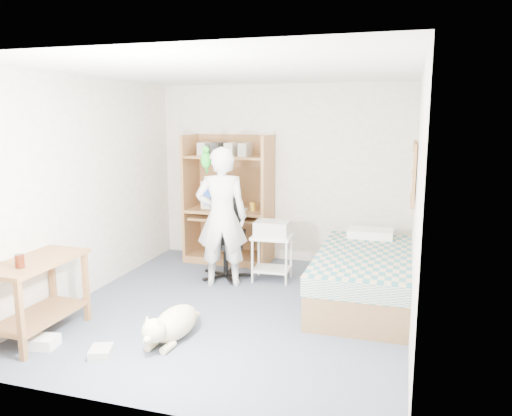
# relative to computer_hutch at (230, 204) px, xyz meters

# --- Properties ---
(floor) EXTENTS (4.00, 4.00, 0.00)m
(floor) POSITION_rel_computer_hutch_xyz_m (0.70, -1.74, -0.82)
(floor) COLOR #464E5F
(floor) RESTS_ON ground
(wall_back) EXTENTS (3.60, 0.02, 2.50)m
(wall_back) POSITION_rel_computer_hutch_xyz_m (0.70, 0.26, 0.43)
(wall_back) COLOR beige
(wall_back) RESTS_ON floor
(wall_right) EXTENTS (0.02, 4.00, 2.50)m
(wall_right) POSITION_rel_computer_hutch_xyz_m (2.50, -1.74, 0.43)
(wall_right) COLOR beige
(wall_right) RESTS_ON floor
(wall_left) EXTENTS (0.02, 4.00, 2.50)m
(wall_left) POSITION_rel_computer_hutch_xyz_m (-1.10, -1.74, 0.43)
(wall_left) COLOR beige
(wall_left) RESTS_ON floor
(ceiling) EXTENTS (3.60, 4.00, 0.02)m
(ceiling) POSITION_rel_computer_hutch_xyz_m (0.70, -1.74, 1.68)
(ceiling) COLOR white
(ceiling) RESTS_ON wall_back
(computer_hutch) EXTENTS (1.20, 0.63, 1.80)m
(computer_hutch) POSITION_rel_computer_hutch_xyz_m (0.00, 0.00, 0.00)
(computer_hutch) COLOR olive
(computer_hutch) RESTS_ON floor
(bed) EXTENTS (1.02, 2.02, 0.66)m
(bed) POSITION_rel_computer_hutch_xyz_m (2.00, -1.12, -0.53)
(bed) COLOR brown
(bed) RESTS_ON floor
(side_desk) EXTENTS (0.50, 1.00, 0.75)m
(side_desk) POSITION_rel_computer_hutch_xyz_m (-0.85, -2.94, -0.33)
(side_desk) COLOR brown
(side_desk) RESTS_ON floor
(corkboard) EXTENTS (0.04, 0.94, 0.66)m
(corkboard) POSITION_rel_computer_hutch_xyz_m (2.47, -0.84, 0.63)
(corkboard) COLOR #A07347
(corkboard) RESTS_ON wall_right
(office_chair) EXTENTS (0.58, 0.59, 1.03)m
(office_chair) POSITION_rel_computer_hutch_xyz_m (0.21, -0.74, -0.45)
(office_chair) COLOR black
(office_chair) RESTS_ON floor
(person) EXTENTS (0.71, 0.57, 1.70)m
(person) POSITION_rel_computer_hutch_xyz_m (0.28, -1.05, 0.03)
(person) COLOR silver
(person) RESTS_ON floor
(parrot) EXTENTS (0.13, 0.22, 0.34)m
(parrot) POSITION_rel_computer_hutch_xyz_m (0.08, -1.03, 0.74)
(parrot) COLOR #148D14
(parrot) RESTS_ON person
(dog) EXTENTS (0.35, 0.95, 0.36)m
(dog) POSITION_rel_computer_hutch_xyz_m (0.39, -2.65, -0.67)
(dog) COLOR beige
(dog) RESTS_ON floor
(printer_cart) EXTENTS (0.51, 0.41, 0.59)m
(printer_cart) POSITION_rel_computer_hutch_xyz_m (0.82, -0.71, -0.43)
(printer_cart) COLOR white
(printer_cart) RESTS_ON floor
(printer) EXTENTS (0.43, 0.34, 0.18)m
(printer) POSITION_rel_computer_hutch_xyz_m (0.82, -0.71, -0.14)
(printer) COLOR #BBBBB6
(printer) RESTS_ON printer_cart
(crt_monitor) EXTENTS (0.46, 0.48, 0.39)m
(crt_monitor) POSITION_rel_computer_hutch_xyz_m (-0.17, 0.01, 0.14)
(crt_monitor) COLOR beige
(crt_monitor) RESTS_ON computer_hutch
(keyboard) EXTENTS (0.47, 0.22, 0.03)m
(keyboard) POSITION_rel_computer_hutch_xyz_m (0.03, -0.16, -0.15)
(keyboard) COLOR beige
(keyboard) RESTS_ON computer_hutch
(pencil_cup) EXTENTS (0.08, 0.08, 0.12)m
(pencil_cup) POSITION_rel_computer_hutch_xyz_m (0.37, -0.09, -0.00)
(pencil_cup) COLOR gold
(pencil_cup) RESTS_ON computer_hutch
(drink_glass) EXTENTS (0.08, 0.08, 0.12)m
(drink_glass) POSITION_rel_computer_hutch_xyz_m (-0.80, -3.18, -0.01)
(drink_glass) COLOR #3D1509
(drink_glass) RESTS_ON side_desk
(floor_box_a) EXTENTS (0.28, 0.24, 0.10)m
(floor_box_a) POSITION_rel_computer_hutch_xyz_m (-0.67, -3.13, -0.77)
(floor_box_a) COLOR white
(floor_box_a) RESTS_ON floor
(floor_box_b) EXTENTS (0.25, 0.27, 0.08)m
(floor_box_b) POSITION_rel_computer_hutch_xyz_m (-0.06, -3.13, -0.78)
(floor_box_b) COLOR #B1B1AC
(floor_box_b) RESTS_ON floor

